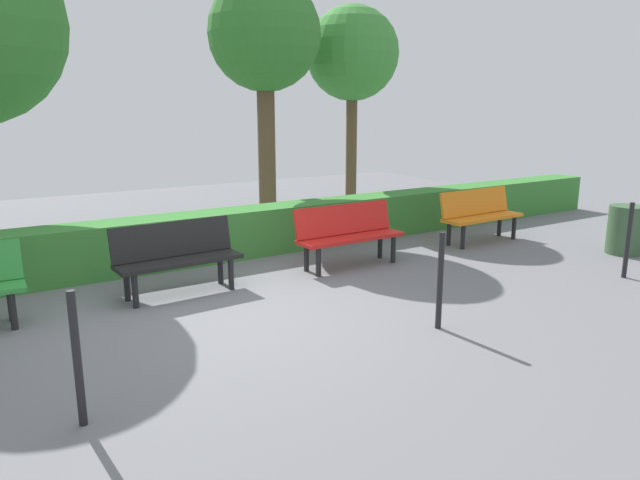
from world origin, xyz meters
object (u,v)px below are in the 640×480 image
at_px(bench_red, 348,232).
at_px(tree_mid, 264,38).
at_px(bench_black, 177,255).
at_px(trash_bin, 625,230).
at_px(bench_orange, 480,213).
at_px(tree_near, 352,55).

relative_size(bench_red, tree_mid, 0.36).
bearing_deg(bench_black, trash_bin, 162.04).
relative_size(bench_black, trash_bin, 2.03).
distance_m(bench_orange, tree_near, 4.13).
bearing_deg(bench_orange, trash_bin, 123.84).
distance_m(bench_red, bench_black, 2.44).
bearing_deg(tree_mid, bench_red, 85.03).
xyz_separation_m(bench_black, trash_bin, (-6.38, 1.78, -0.11)).
distance_m(bench_orange, trash_bin, 2.16).
height_order(bench_black, trash_bin, bench_black).
distance_m(bench_black, tree_mid, 4.82).
bearing_deg(bench_orange, tree_mid, -51.06).
distance_m(bench_orange, bench_black, 5.13).
xyz_separation_m(bench_red, tree_mid, (-0.25, -2.89, 2.85)).
relative_size(bench_red, tree_near, 0.39).
bearing_deg(tree_near, trash_bin, 108.33).
height_order(bench_orange, bench_red, same).
bearing_deg(tree_near, bench_orange, 96.64).
relative_size(bench_orange, bench_black, 1.04).
relative_size(tree_mid, trash_bin, 5.93).
xyz_separation_m(bench_orange, bench_red, (2.69, 0.05, 0.00)).
bearing_deg(trash_bin, tree_near, -71.67).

